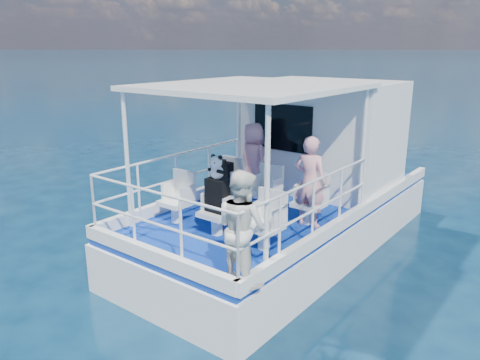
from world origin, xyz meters
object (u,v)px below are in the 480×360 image
at_px(passenger_port_fwd, 253,160).
at_px(panda, 217,167).
at_px(passenger_stbd_aft, 242,227).
at_px(backpack_center, 217,195).

bearing_deg(passenger_port_fwd, panda, 127.28).
relative_size(passenger_stbd_aft, panda, 3.89).
xyz_separation_m(passenger_port_fwd, backpack_center, (0.73, -1.94, -0.09)).
bearing_deg(passenger_stbd_aft, panda, -28.85).
height_order(passenger_port_fwd, passenger_stbd_aft, passenger_port_fwd).
relative_size(passenger_port_fwd, passenger_stbd_aft, 1.01).
bearing_deg(passenger_port_fwd, passenger_stbd_aft, 140.69).
bearing_deg(passenger_stbd_aft, backpack_center, -28.76).
relative_size(passenger_port_fwd, backpack_center, 2.77).
bearing_deg(panda, backpack_center, -46.97).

